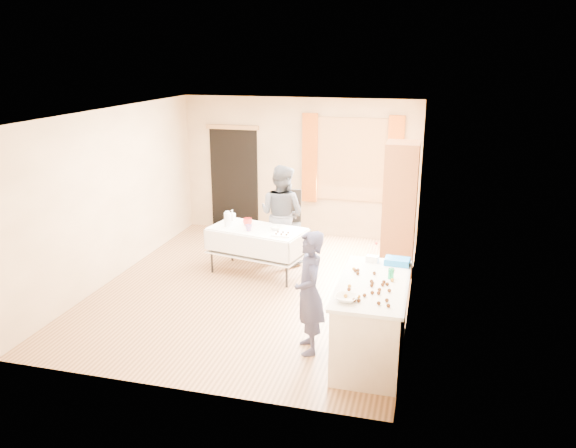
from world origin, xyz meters
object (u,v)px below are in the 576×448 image
(counter, at_px, (372,319))
(woman, at_px, (282,214))
(girl, at_px, (309,293))
(party_table, at_px, (257,247))
(chair, at_px, (288,235))
(cabinet, at_px, (400,209))

(counter, relative_size, woman, 0.99)
(girl, relative_size, woman, 0.89)
(party_table, height_order, girl, girl)
(party_table, xyz_separation_m, chair, (0.22, 1.06, -0.12))
(cabinet, relative_size, party_table, 1.29)
(cabinet, distance_m, party_table, 2.30)
(counter, relative_size, chair, 1.49)
(counter, height_order, chair, chair)
(counter, distance_m, party_table, 2.92)
(chair, xyz_separation_m, girl, (1.10, -3.23, 0.41))
(chair, xyz_separation_m, woman, (0.02, -0.46, 0.50))
(cabinet, height_order, chair, cabinet)
(cabinet, bearing_deg, counter, -92.09)
(cabinet, height_order, girl, cabinet)
(cabinet, height_order, party_table, cabinet)
(counter, distance_m, girl, 0.77)
(chair, relative_size, girl, 0.75)
(counter, xyz_separation_m, chair, (-1.82, 3.16, -0.13))
(party_table, relative_size, girl, 1.10)
(woman, bearing_deg, cabinet, -161.17)
(woman, bearing_deg, counter, 141.45)
(woman, bearing_deg, chair, -70.24)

